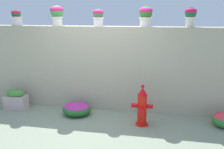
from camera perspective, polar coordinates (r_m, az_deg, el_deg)
The scene contains 10 objects.
ground_plane at distance 5.13m, azimuth -5.28°, elevation -11.30°, with size 24.00×24.00×0.00m, color gray.
stone_wall at distance 5.76m, azimuth -2.68°, elevation 1.57°, with size 6.76×0.40×1.90m, color #AAA088.
potted_plant_1 at distance 6.38m, azimuth -21.13°, elevation 12.27°, with size 0.28×0.28×0.37m.
potted_plant_2 at distance 5.93m, azimuth -12.52°, elevation 13.60°, with size 0.31×0.31×0.45m.
potted_plant_3 at distance 5.63m, azimuth -3.20°, elevation 13.26°, with size 0.24×0.24×0.37m.
potted_plant_4 at distance 5.50m, azimuth 7.77°, elevation 13.44°, with size 0.29×0.29×0.42m.
potted_plant_5 at distance 5.54m, azimuth 17.62°, elevation 12.94°, with size 0.25×0.25×0.40m.
fire_hydrant at distance 4.97m, azimuth 6.93°, elevation -7.46°, with size 0.42×0.35×0.83m.
flower_bush_left at distance 5.56m, azimuth -8.08°, elevation -7.74°, with size 0.62×0.56×0.28m.
planter_box at distance 6.22m, azimuth -21.24°, elevation -5.41°, with size 0.52×0.27×0.47m.
Camera 1 is at (1.33, -4.45, 2.17)m, focal length 39.79 mm.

